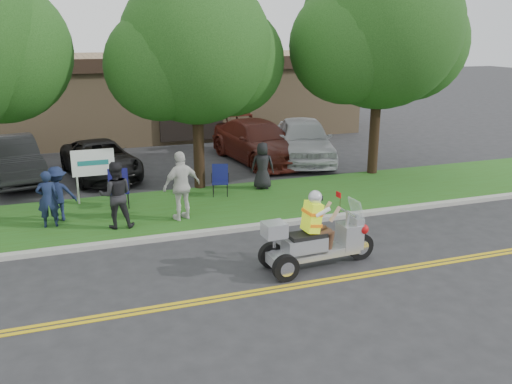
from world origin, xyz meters
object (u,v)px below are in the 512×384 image
object	(u,v)px
lawn_chair_a	(220,178)
spectator_adult_left	(48,199)
spectator_adult_mid	(116,195)
parked_car_far_right	(304,140)
trike_scooter	(315,241)
spectator_adult_right	(182,186)
lawn_chair_b	(118,186)
parked_car_mid	(100,160)
parked_car_right	(258,141)
parked_car_left	(12,159)

from	to	relation	value
lawn_chair_a	spectator_adult_left	size ratio (longest dim) A/B	0.63
spectator_adult_mid	parked_car_far_right	size ratio (longest dim) A/B	0.34
trike_scooter	spectator_adult_mid	xyz separation A→B (m)	(-3.95, 3.88, 0.37)
spectator_adult_right	spectator_adult_left	bearing A→B (deg)	-27.78
spectator_adult_mid	parked_car_far_right	bearing A→B (deg)	-137.56
spectator_adult_right	parked_car_far_right	size ratio (longest dim) A/B	0.37
spectator_adult_left	spectator_adult_right	world-z (taller)	spectator_adult_right
lawn_chair_b	parked_car_mid	bearing A→B (deg)	97.76
spectator_adult_left	parked_car_far_right	xyz separation A→B (m)	(9.74, 5.21, 0.02)
lawn_chair_b	parked_car_right	xyz separation A→B (m)	(6.05, 4.56, 0.09)
parked_car_far_right	lawn_chair_a	bearing A→B (deg)	-124.43
lawn_chair_a	spectator_adult_left	distance (m)	5.31
spectator_adult_right	lawn_chair_b	bearing A→B (deg)	-68.10
lawn_chair_b	parked_car_mid	size ratio (longest dim) A/B	0.24
trike_scooter	parked_car_right	xyz separation A→B (m)	(2.33, 10.34, 0.18)
lawn_chair_a	parked_car_mid	world-z (taller)	parked_car_mid
spectator_adult_mid	spectator_adult_right	world-z (taller)	spectator_adult_right
parked_car_mid	parked_car_right	bearing A→B (deg)	-5.34
spectator_adult_left	spectator_adult_mid	distance (m)	1.83
lawn_chair_b	spectator_adult_mid	xyz separation A→B (m)	(-0.23, -1.89, 0.27)
parked_car_left	spectator_adult_left	bearing A→B (deg)	-89.33
lawn_chair_a	parked_car_far_right	bearing A→B (deg)	56.21
trike_scooter	parked_car_left	world-z (taller)	trike_scooter
parked_car_left	lawn_chair_b	bearing A→B (deg)	-66.57
parked_car_far_right	parked_car_mid	bearing A→B (deg)	-164.76
lawn_chair_a	spectator_adult_mid	world-z (taller)	spectator_adult_mid
spectator_adult_mid	trike_scooter	bearing A→B (deg)	141.79
trike_scooter	lawn_chair_b	distance (m)	6.87
spectator_adult_right	parked_car_mid	distance (m)	6.17
lawn_chair_b	spectator_adult_mid	bearing A→B (deg)	-92.68
lawn_chair_a	parked_car_left	world-z (taller)	parked_car_left
spectator_adult_left	parked_car_mid	distance (m)	5.58
spectator_adult_mid	parked_car_right	xyz separation A→B (m)	(6.28, 6.46, -0.19)
lawn_chair_a	parked_car_left	xyz separation A→B (m)	(-6.43, 4.41, 0.13)
parked_car_right	parked_car_far_right	xyz separation A→B (m)	(1.75, -0.60, 0.07)
lawn_chair_b	parked_car_far_right	world-z (taller)	parked_car_far_right
spectator_adult_right	parked_car_left	distance (m)	7.98
trike_scooter	spectator_adult_left	xyz separation A→B (m)	(-5.66, 4.53, 0.24)
trike_scooter	lawn_chair_a	bearing A→B (deg)	91.86
spectator_adult_left	trike_scooter	bearing A→B (deg)	139.76
trike_scooter	spectator_adult_mid	distance (m)	5.55
spectator_adult_right	parked_car_mid	bearing A→B (deg)	-91.55
spectator_adult_left	parked_car_mid	world-z (taller)	spectator_adult_left
spectator_adult_left	parked_car_mid	bearing A→B (deg)	-109.23
parked_car_mid	spectator_adult_left	bearing A→B (deg)	-117.50
spectator_adult_mid	parked_car_mid	size ratio (longest dim) A/B	0.38
spectator_adult_right	parked_car_far_right	xyz separation A→B (m)	(6.25, 5.78, -0.18)
lawn_chair_a	spectator_adult_mid	xyz separation A→B (m)	(-3.41, -2.05, 0.35)
trike_scooter	spectator_adult_mid	world-z (taller)	spectator_adult_mid
spectator_adult_mid	spectator_adult_right	bearing A→B (deg)	-171.16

